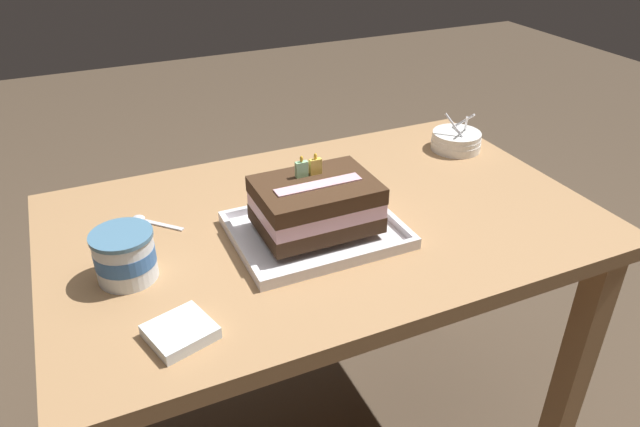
# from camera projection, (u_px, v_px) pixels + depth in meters

# --- Properties ---
(dining_table) EXTENTS (1.17, 0.74, 0.75)m
(dining_table) POSITION_uv_depth(u_px,v_px,m) (324.00, 259.00, 1.33)
(dining_table) COLOR #9E754C
(dining_table) RESTS_ON ground_plane
(foil_tray) EXTENTS (0.34, 0.27, 0.02)m
(foil_tray) POSITION_uv_depth(u_px,v_px,m) (316.00, 232.00, 1.21)
(foil_tray) COLOR silver
(foil_tray) RESTS_ON dining_table
(birthday_cake) EXTENTS (0.24, 0.17, 0.14)m
(birthday_cake) POSITION_uv_depth(u_px,v_px,m) (316.00, 204.00, 1.17)
(birthday_cake) COLOR #3F2919
(birthday_cake) RESTS_ON foil_tray
(bowl_stack) EXTENTS (0.13, 0.13, 0.11)m
(bowl_stack) POSITION_uv_depth(u_px,v_px,m) (456.00, 141.00, 1.57)
(bowl_stack) COLOR white
(bowl_stack) RESTS_ON dining_table
(ice_cream_tub) EXTENTS (0.11, 0.11, 0.10)m
(ice_cream_tub) POSITION_uv_depth(u_px,v_px,m) (125.00, 255.00, 1.06)
(ice_cream_tub) COLOR white
(ice_cream_tub) RESTS_ON dining_table
(serving_spoon_near_tray) EXTENTS (0.10, 0.10, 0.01)m
(serving_spoon_near_tray) POSITION_uv_depth(u_px,v_px,m) (146.00, 220.00, 1.25)
(serving_spoon_near_tray) COLOR silver
(serving_spoon_near_tray) RESTS_ON dining_table
(napkin_pile) EXTENTS (0.12, 0.12, 0.02)m
(napkin_pile) POSITION_uv_depth(u_px,v_px,m) (180.00, 332.00, 0.94)
(napkin_pile) COLOR white
(napkin_pile) RESTS_ON dining_table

